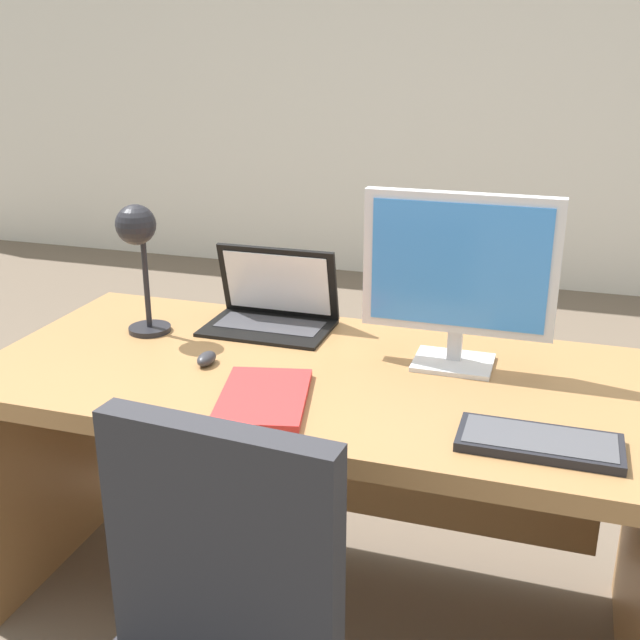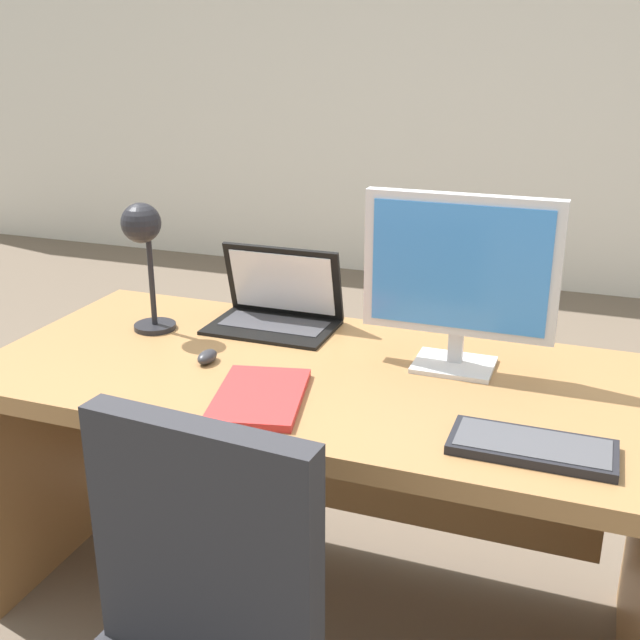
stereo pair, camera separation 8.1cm
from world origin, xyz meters
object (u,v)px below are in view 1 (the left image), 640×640
keyboard (539,442)px  book (263,398)px  monitor (459,270)px  laptop (274,302)px  desk (320,429)px  mouse (207,359)px  desk_lamp (138,242)px

keyboard → book: 0.62m
monitor → laptop: bearing=165.1°
desk → laptop: size_ratio=4.74×
desk → monitor: size_ratio=3.55×
mouse → desk: bearing=19.4°
book → laptop: bearing=108.2°
laptop → keyboard: (0.78, -0.52, -0.06)m
desk → monitor: monitor is taller
desk → laptop: (-0.22, 0.24, 0.26)m
desk → laptop: bearing=132.5°
laptop → book: 0.52m
monitor → keyboard: (0.23, -0.37, -0.24)m
desk → book: 0.33m
desk → book: size_ratio=4.99×
monitor → book: size_ratio=1.40×
mouse → book: 0.27m
monitor → book: 0.57m
desk → mouse: bearing=-160.6°
laptop → mouse: bearing=-99.6°
keyboard → desk_lamp: 1.18m
desk → desk_lamp: (-0.54, 0.05, 0.46)m
keyboard → desk_lamp: (-1.10, 0.33, 0.26)m
desk → desk_lamp: 0.71m
mouse → book: mouse is taller
monitor → laptop: (-0.55, 0.15, -0.18)m
laptop → desk_lamp: desk_lamp is taller
monitor → desk_lamp: (-0.87, -0.04, 0.02)m
desk → book: (-0.06, -0.25, 0.20)m
monitor → desk_lamp: 0.87m
desk → desk_lamp: size_ratio=4.56×
monitor → book: (-0.39, -0.35, -0.24)m
desk → monitor: 0.56m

